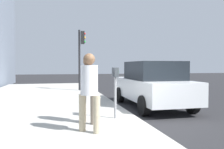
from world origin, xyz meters
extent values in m
plane|color=#232326|center=(0.00, 0.00, 0.00)|extent=(80.00, 80.00, 0.00)
cube|color=#A8A59E|center=(0.00, 3.00, 0.07)|extent=(28.00, 6.00, 0.15)
cylinder|color=gray|center=(0.66, 0.65, 0.72)|extent=(0.07, 0.07, 1.15)
cube|color=#383D42|center=(0.56, 0.65, 1.43)|extent=(0.16, 0.11, 0.26)
cube|color=#383D42|center=(0.76, 0.65, 1.43)|extent=(0.16, 0.11, 0.26)
cube|color=#268C33|center=(0.56, 0.59, 1.45)|extent=(0.10, 0.01, 0.10)
cube|color=#268C33|center=(0.76, 0.59, 1.45)|extent=(0.10, 0.01, 0.10)
cylinder|color=#726656|center=(0.44, 1.56, 0.55)|extent=(0.15, 0.15, 0.80)
cylinder|color=#726656|center=(0.14, 1.34, 0.55)|extent=(0.15, 0.15, 0.80)
cylinder|color=#333338|center=(0.29, 1.45, 1.27)|extent=(0.37, 0.37, 0.64)
sphere|color=brown|center=(0.29, 1.45, 1.71)|extent=(0.25, 0.25, 0.25)
cylinder|color=tan|center=(-0.38, 1.67, 0.56)|extent=(0.15, 0.15, 0.82)
cylinder|color=tan|center=(-0.62, 1.39, 0.56)|extent=(0.15, 0.15, 0.82)
cylinder|color=silver|center=(-0.50, 1.53, 1.30)|extent=(0.38, 0.38, 0.65)
sphere|color=brown|center=(-0.50, 1.53, 1.75)|extent=(0.26, 0.26, 0.26)
cube|color=silver|center=(2.81, -1.35, 0.71)|extent=(4.40, 1.84, 0.76)
cube|color=black|center=(2.61, -1.35, 1.43)|extent=(2.20, 1.70, 0.68)
cylinder|color=black|center=(4.24, -0.48, 0.33)|extent=(0.66, 0.22, 0.66)
cylinder|color=black|center=(4.24, -2.23, 0.33)|extent=(0.66, 0.22, 0.66)
cylinder|color=black|center=(1.38, -0.47, 0.33)|extent=(0.66, 0.22, 0.66)
cylinder|color=black|center=(1.38, -2.22, 0.33)|extent=(0.66, 0.22, 0.66)
cylinder|color=black|center=(8.26, 0.94, 1.95)|extent=(0.12, 0.12, 3.60)
cube|color=black|center=(8.26, 0.74, 3.30)|extent=(0.24, 0.20, 0.76)
sphere|color=red|center=(8.26, 0.63, 3.54)|extent=(0.14, 0.14, 0.14)
sphere|color=orange|center=(8.26, 0.63, 3.30)|extent=(0.14, 0.14, 0.14)
sphere|color=green|center=(8.26, 0.63, 3.06)|extent=(0.14, 0.14, 0.14)
camera|label=1|loc=(-5.42, 2.19, 1.60)|focal=36.43mm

